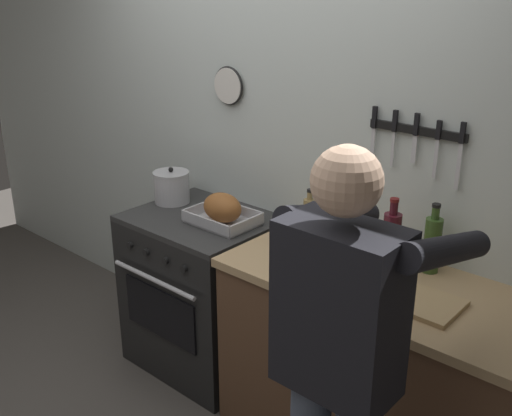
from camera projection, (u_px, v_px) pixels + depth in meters
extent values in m
cube|color=silver|center=(276.00, 138.00, 3.16)|extent=(6.00, 0.10, 2.60)
cube|color=black|center=(417.00, 130.00, 2.55)|extent=(0.45, 0.02, 0.04)
cube|color=silver|center=(373.00, 144.00, 2.70)|extent=(0.02, 0.00, 0.15)
cube|color=black|center=(375.00, 117.00, 2.65)|extent=(0.02, 0.02, 0.10)
cube|color=silver|center=(393.00, 149.00, 2.64)|extent=(0.01, 0.00, 0.16)
cube|color=black|center=(395.00, 121.00, 2.59)|extent=(0.02, 0.02, 0.10)
cube|color=silver|center=(414.00, 149.00, 2.57)|extent=(0.02, 0.00, 0.12)
cube|color=black|center=(417.00, 124.00, 2.53)|extent=(0.02, 0.02, 0.10)
cube|color=silver|center=(436.00, 159.00, 2.51)|extent=(0.02, 0.00, 0.17)
cube|color=black|center=(439.00, 130.00, 2.47)|extent=(0.02, 0.02, 0.08)
cube|color=silver|center=(458.00, 167.00, 2.46)|extent=(0.02, 0.00, 0.20)
cube|color=black|center=(463.00, 133.00, 2.41)|extent=(0.02, 0.02, 0.09)
cylinder|color=white|center=(229.00, 86.00, 3.20)|extent=(0.19, 0.02, 0.19)
torus|color=black|center=(229.00, 86.00, 3.20)|extent=(0.21, 0.02, 0.21)
cube|color=brown|center=(442.00, 405.00, 2.48)|extent=(2.00, 0.62, 0.86)
cube|color=tan|center=(455.00, 311.00, 2.32)|extent=(2.03, 0.65, 0.04)
cube|color=black|center=(203.00, 293.00, 3.36)|extent=(0.76, 0.62, 0.87)
cube|color=black|center=(160.00, 313.00, 3.13)|extent=(0.53, 0.01, 0.28)
cube|color=#2D2D2D|center=(201.00, 219.00, 3.19)|extent=(0.76, 0.62, 0.03)
cylinder|color=black|center=(130.00, 245.00, 3.14)|extent=(0.04, 0.02, 0.04)
cylinder|color=black|center=(146.00, 252.00, 3.05)|extent=(0.04, 0.02, 0.04)
cylinder|color=black|center=(166.00, 261.00, 2.96)|extent=(0.04, 0.02, 0.04)
cylinder|color=black|center=(184.00, 269.00, 2.88)|extent=(0.04, 0.02, 0.04)
cylinder|color=silver|center=(153.00, 280.00, 3.03)|extent=(0.61, 0.02, 0.02)
cube|color=black|center=(339.00, 310.00, 1.82)|extent=(0.38, 0.22, 0.56)
sphere|color=tan|center=(347.00, 181.00, 1.68)|extent=(0.21, 0.21, 0.21)
cylinder|color=black|center=(330.00, 216.00, 2.06)|extent=(0.09, 0.55, 0.22)
cylinder|color=black|center=(446.00, 250.00, 1.80)|extent=(0.09, 0.55, 0.22)
cube|color=#B7B7BC|center=(223.00, 222.00, 3.10)|extent=(0.34, 0.25, 0.01)
cube|color=#B7B7BC|center=(205.00, 223.00, 3.00)|extent=(0.34, 0.01, 0.05)
cube|color=#B7B7BC|center=(239.00, 210.00, 3.18)|extent=(0.34, 0.01, 0.05)
cube|color=#B7B7BC|center=(200.00, 208.00, 3.19)|extent=(0.01, 0.25, 0.05)
cube|color=#B7B7BC|center=(247.00, 224.00, 2.98)|extent=(0.01, 0.25, 0.05)
ellipsoid|color=#935628|center=(222.00, 208.00, 3.07)|extent=(0.22, 0.16, 0.15)
cylinder|color=#B7B7BC|center=(172.00, 188.00, 3.37)|extent=(0.20, 0.20, 0.17)
cylinder|color=#B2B2B7|center=(171.00, 173.00, 3.34)|extent=(0.20, 0.20, 0.01)
sphere|color=black|center=(171.00, 170.00, 3.33)|extent=(0.03, 0.03, 0.03)
cube|color=tan|center=(413.00, 299.00, 2.34)|extent=(0.36, 0.24, 0.02)
cylinder|color=#385623|center=(432.00, 245.00, 2.55)|extent=(0.07, 0.07, 0.24)
cylinder|color=#385623|center=(436.00, 213.00, 2.50)|extent=(0.03, 0.03, 0.05)
cylinder|color=black|center=(437.00, 205.00, 2.49)|extent=(0.04, 0.04, 0.01)
cylinder|color=#47141E|center=(391.00, 243.00, 2.56)|extent=(0.08, 0.08, 0.26)
cylinder|color=#47141E|center=(394.00, 208.00, 2.50)|extent=(0.03, 0.03, 0.06)
cylinder|color=maroon|center=(395.00, 200.00, 2.49)|extent=(0.04, 0.04, 0.01)
cylinder|color=black|center=(331.00, 237.00, 2.75)|extent=(0.06, 0.06, 0.16)
cylinder|color=black|center=(332.00, 218.00, 2.71)|extent=(0.03, 0.03, 0.03)
cylinder|color=#B21919|center=(332.00, 213.00, 2.70)|extent=(0.03, 0.03, 0.01)
cylinder|color=#338CCC|center=(333.00, 223.00, 2.86)|extent=(0.07, 0.07, 0.19)
cylinder|color=#338CCC|center=(334.00, 200.00, 2.82)|extent=(0.03, 0.03, 0.04)
cylinder|color=white|center=(335.00, 194.00, 2.81)|extent=(0.04, 0.04, 0.01)
cylinder|color=#997F4C|center=(309.00, 217.00, 2.95)|extent=(0.06, 0.06, 0.18)
cylinder|color=#997F4C|center=(310.00, 196.00, 2.91)|extent=(0.03, 0.03, 0.04)
cylinder|color=black|center=(310.00, 191.00, 2.90)|extent=(0.03, 0.03, 0.01)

